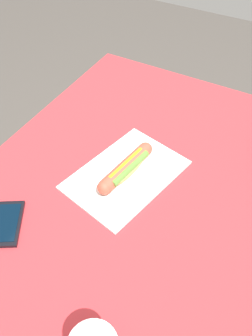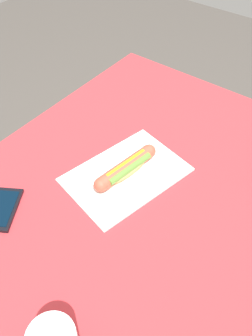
{
  "view_description": "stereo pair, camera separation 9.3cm",
  "coord_description": "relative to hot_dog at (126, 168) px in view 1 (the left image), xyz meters",
  "views": [
    {
      "loc": [
        0.52,
        0.26,
        1.51
      ],
      "look_at": [
        -0.04,
        -0.05,
        0.81
      ],
      "focal_mm": 37.16,
      "sensor_mm": 36.0,
      "label": 1
    },
    {
      "loc": [
        0.47,
        0.34,
        1.51
      ],
      "look_at": [
        -0.04,
        -0.05,
        0.81
      ],
      "focal_mm": 37.16,
      "sensor_mm": 36.0,
      "label": 2
    }
  ],
  "objects": [
    {
      "name": "dining_table",
      "position": [
        0.04,
        0.05,
        -0.17
      ],
      "size": [
        1.19,
        0.88,
        0.78
      ],
      "color": "brown",
      "rests_on": "ground"
    },
    {
      "name": "cell_phone",
      "position": [
        0.29,
        -0.18,
        -0.03
      ],
      "size": [
        0.15,
        0.13,
        0.01
      ],
      "color": "black",
      "rests_on": "dining_table"
    },
    {
      "name": "ground_plane",
      "position": [
        0.04,
        0.05,
        -0.81
      ],
      "size": [
        6.0,
        6.0,
        0.0
      ],
      "primitive_type": "plane",
      "color": "#47423D",
      "rests_on": "ground"
    },
    {
      "name": "hot_dog",
      "position": [
        0.0,
        0.0,
        0.0
      ],
      "size": [
        0.22,
        0.07,
        0.05
      ],
      "color": "tan",
      "rests_on": "paper_wrapper"
    },
    {
      "name": "paper_wrapper",
      "position": [
        -0.0,
        -0.0,
        -0.03
      ],
      "size": [
        0.37,
        0.29,
        0.01
      ],
      "primitive_type": "cube",
      "rotation": [
        0.0,
        0.0,
        -0.22
      ],
      "color": "white",
      "rests_on": "dining_table"
    }
  ]
}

